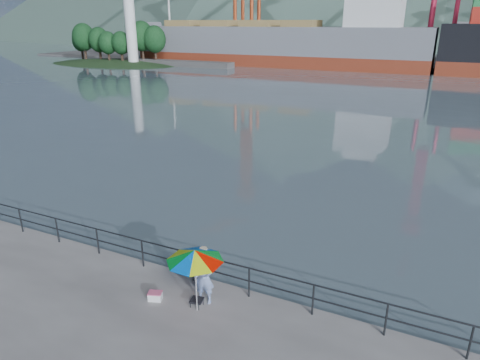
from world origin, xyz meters
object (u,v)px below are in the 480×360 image
Objects in this scene: fisherman at (204,278)px; bulk_carrier at (284,43)px; cooler_bag at (155,296)px; beach_umbrella at (195,255)px.

fisherman is 0.03× the size of bulk_carrier.
bulk_carrier reaches higher than cooler_bag.
bulk_carrier is at bearing 94.50° from fisherman.
fisherman is 76.21m from bulk_carrier.
fisherman is at bearing 2.57° from cooler_bag.
bulk_carrier reaches higher than beach_umbrella.
fisherman is at bearing 90.08° from beach_umbrella.
bulk_carrier is at bearing 108.25° from beach_umbrella.
beach_umbrella is 76.62m from bulk_carrier.
beach_umbrella reaches higher than fisherman.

